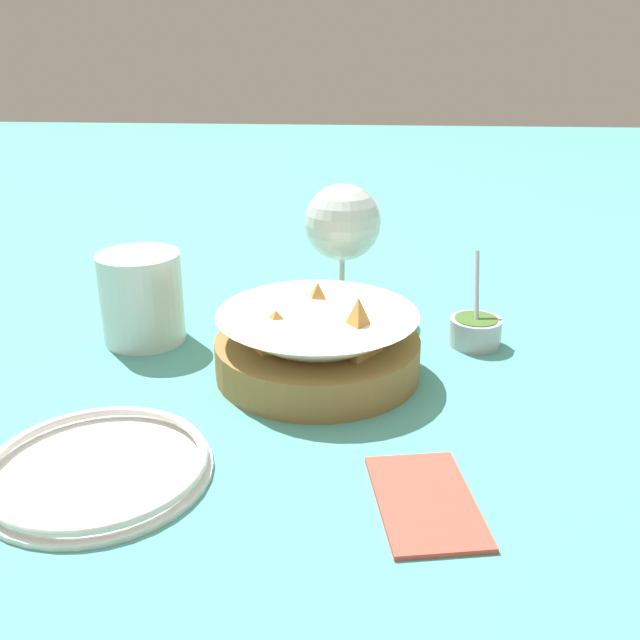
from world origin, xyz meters
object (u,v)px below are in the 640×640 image
(food_basket, at_px, (319,345))
(side_plate, at_px, (98,467))
(sauce_cup, at_px, (475,330))
(beer_mug, at_px, (143,300))
(wine_glass, at_px, (343,226))

(food_basket, bearing_deg, side_plate, 140.05)
(sauce_cup, height_order, side_plate, sauce_cup)
(beer_mug, height_order, side_plate, beer_mug)
(food_basket, xyz_separation_m, beer_mug, (0.07, 0.20, 0.02))
(side_plate, bearing_deg, food_basket, -39.95)
(food_basket, xyz_separation_m, side_plate, (-0.19, 0.16, -0.02))
(sauce_cup, height_order, beer_mug, beer_mug)
(food_basket, height_order, beer_mug, beer_mug)
(beer_mug, bearing_deg, wine_glass, -63.20)
(food_basket, relative_size, sauce_cup, 2.07)
(sauce_cup, bearing_deg, beer_mug, 91.75)
(food_basket, bearing_deg, beer_mug, 70.15)
(wine_glass, bearing_deg, side_plate, 154.92)
(wine_glass, bearing_deg, food_basket, 175.39)
(food_basket, distance_m, wine_glass, 0.20)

